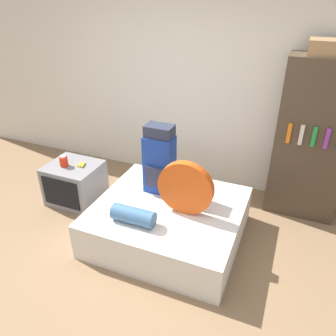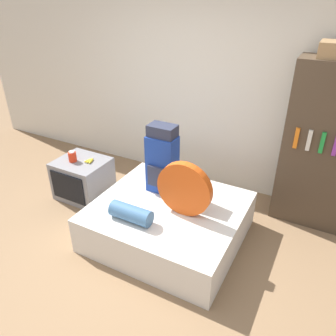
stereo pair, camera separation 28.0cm
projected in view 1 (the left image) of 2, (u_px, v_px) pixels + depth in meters
name	position (u px, v px, depth m)	size (l,w,h in m)	color
ground_plane	(124.00, 277.00, 3.11)	(16.00, 16.00, 0.00)	#846647
wall_back	(198.00, 87.00, 4.17)	(8.00, 0.05, 2.60)	silver
bed	(168.00, 221.00, 3.54)	(1.52, 1.38, 0.41)	silver
backpack	(159.00, 161.00, 3.52)	(0.32, 0.24, 0.78)	navy
tent_bag	(186.00, 188.00, 3.21)	(0.57, 0.09, 0.57)	#D14C14
sleeping_roll	(133.00, 215.00, 3.15)	(0.43, 0.17, 0.17)	#3D668E
television	(75.00, 183.00, 4.12)	(0.63, 0.57, 0.51)	gray
canister	(64.00, 161.00, 3.96)	(0.10, 0.10, 0.14)	red
banana_bunch	(82.00, 164.00, 3.99)	(0.10, 0.13, 0.03)	yellow
bookshelf	(312.00, 141.00, 3.64)	(0.78, 0.42, 1.84)	#473828
cardboard_box	(330.00, 47.00, 3.17)	(0.39, 0.31, 0.15)	#99754C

